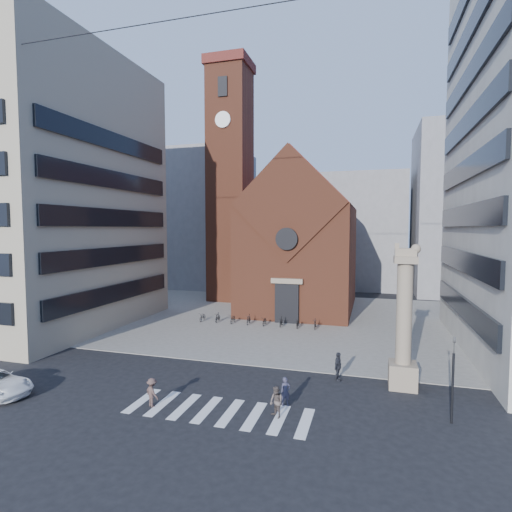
# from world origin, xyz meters

# --- Properties ---
(ground) EXTENTS (120.00, 120.00, 0.00)m
(ground) POSITION_xyz_m (0.00, 0.00, 0.00)
(ground) COLOR black
(ground) RESTS_ON ground
(piazza) EXTENTS (46.00, 30.00, 0.05)m
(piazza) POSITION_xyz_m (0.00, 19.00, 0.03)
(piazza) COLOR gray
(piazza) RESTS_ON ground
(zebra_crossing) EXTENTS (10.20, 3.20, 0.01)m
(zebra_crossing) POSITION_xyz_m (0.55, -3.00, 0.01)
(zebra_crossing) COLOR white
(zebra_crossing) RESTS_ON ground
(church) EXTENTS (12.00, 16.65, 18.00)m
(church) POSITION_xyz_m (0.00, 25.04, 7.98)
(church) COLOR brown
(church) RESTS_ON ground
(campanile) EXTENTS (5.50, 5.50, 31.20)m
(campanile) POSITION_xyz_m (-10.00, 28.00, 15.74)
(campanile) COLOR brown
(campanile) RESTS_ON ground
(building_left) EXTENTS (18.00, 20.00, 26.00)m
(building_left) POSITION_xyz_m (-24.00, 10.00, 13.00)
(building_left) COLOR gray
(building_left) RESTS_ON ground
(bg_block_left) EXTENTS (16.00, 14.00, 22.00)m
(bg_block_left) POSITION_xyz_m (-20.00, 40.00, 11.00)
(bg_block_left) COLOR gray
(bg_block_left) RESTS_ON ground
(bg_block_mid) EXTENTS (14.00, 12.00, 18.00)m
(bg_block_mid) POSITION_xyz_m (6.00, 45.00, 9.00)
(bg_block_mid) COLOR gray
(bg_block_mid) RESTS_ON ground
(bg_block_right) EXTENTS (16.00, 14.00, 24.00)m
(bg_block_right) POSITION_xyz_m (22.00, 42.00, 12.00)
(bg_block_right) COLOR gray
(bg_block_right) RESTS_ON ground
(lion_column) EXTENTS (1.63, 1.60, 8.68)m
(lion_column) POSITION_xyz_m (10.01, 3.00, 3.46)
(lion_column) COLOR gray
(lion_column) RESTS_ON ground
(traffic_light) EXTENTS (0.13, 0.16, 4.30)m
(traffic_light) POSITION_xyz_m (12.00, -1.00, 2.29)
(traffic_light) COLOR black
(traffic_light) RESTS_ON ground
(pedestrian_0) EXTENTS (0.67, 0.63, 1.53)m
(pedestrian_0) POSITION_xyz_m (3.77, -1.35, 0.77)
(pedestrian_0) COLOR #363449
(pedestrian_0) RESTS_ON ground
(pedestrian_1) EXTENTS (0.97, 0.95, 1.58)m
(pedestrian_1) POSITION_xyz_m (3.60, -2.81, 0.79)
(pedestrian_1) COLOR #574C46
(pedestrian_1) RESTS_ON ground
(pedestrian_2) EXTENTS (0.67, 1.13, 1.80)m
(pedestrian_2) POSITION_xyz_m (6.19, 3.00, 0.90)
(pedestrian_2) COLOR #282930
(pedestrian_2) RESTS_ON ground
(pedestrian_3) EXTENTS (1.15, 0.97, 1.54)m
(pedestrian_3) POSITION_xyz_m (-3.07, -3.48, 0.77)
(pedestrian_3) COLOR #4D3833
(pedestrian_3) RESTS_ON ground
(scooter_0) EXTENTS (0.66, 1.62, 0.83)m
(scooter_0) POSITION_xyz_m (-8.49, 15.38, 0.47)
(scooter_0) COLOR black
(scooter_0) RESTS_ON piazza
(scooter_1) EXTENTS (0.54, 1.56, 0.92)m
(scooter_1) POSITION_xyz_m (-6.84, 15.38, 0.51)
(scooter_1) COLOR black
(scooter_1) RESTS_ON piazza
(scooter_2) EXTENTS (0.66, 1.62, 0.83)m
(scooter_2) POSITION_xyz_m (-5.19, 15.38, 0.47)
(scooter_2) COLOR black
(scooter_2) RESTS_ON piazza
(scooter_3) EXTENTS (0.54, 1.56, 0.92)m
(scooter_3) POSITION_xyz_m (-3.55, 15.38, 0.51)
(scooter_3) COLOR black
(scooter_3) RESTS_ON piazza
(scooter_4) EXTENTS (0.66, 1.62, 0.83)m
(scooter_4) POSITION_xyz_m (-1.90, 15.38, 0.47)
(scooter_4) COLOR black
(scooter_4) RESTS_ON piazza
(scooter_5) EXTENTS (0.54, 1.56, 0.92)m
(scooter_5) POSITION_xyz_m (-0.25, 15.38, 0.51)
(scooter_5) COLOR black
(scooter_5) RESTS_ON piazza
(scooter_6) EXTENTS (0.66, 1.62, 0.83)m
(scooter_6) POSITION_xyz_m (1.40, 15.38, 0.47)
(scooter_6) COLOR black
(scooter_6) RESTS_ON piazza
(scooter_7) EXTENTS (0.54, 1.56, 0.92)m
(scooter_7) POSITION_xyz_m (3.04, 15.38, 0.51)
(scooter_7) COLOR black
(scooter_7) RESTS_ON piazza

